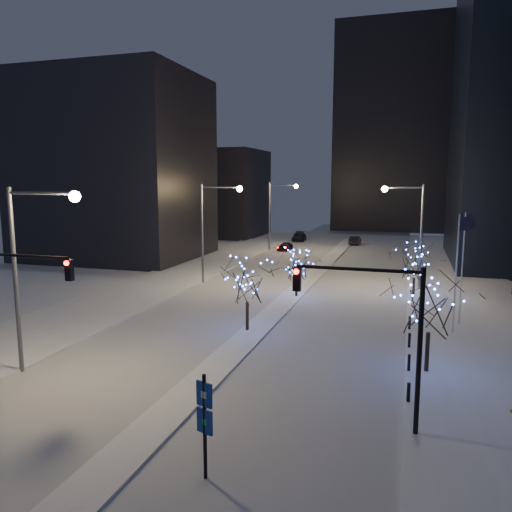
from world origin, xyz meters
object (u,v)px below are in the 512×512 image
at_px(traffic_signal_west, 11,297).
at_px(holiday_tree_plaza_near, 430,303).
at_px(car_near, 285,246).
at_px(holiday_tree_median_far, 297,266).
at_px(street_lamp_w_far, 276,207).
at_px(wayfinding_sign, 205,415).
at_px(car_mid, 355,240).
at_px(car_far, 299,237).
at_px(holiday_tree_median_near, 247,282).
at_px(street_lamp_w_near, 30,255).
at_px(street_lamp_w_mid, 212,220).
at_px(holiday_tree_plaza_far, 415,262).
at_px(traffic_signal_east, 380,320).
at_px(street_lamp_east, 412,222).

xyz_separation_m(traffic_signal_west, holiday_tree_plaza_near, (19.55, 8.23, -0.83)).
height_order(car_near, holiday_tree_median_far, holiday_tree_median_far).
xyz_separation_m(street_lamp_w_far, wayfinding_sign, (12.39, -56.19, -4.16)).
bearing_deg(traffic_signal_west, car_mid, 81.03).
height_order(traffic_signal_west, holiday_tree_plaza_near, traffic_signal_west).
xyz_separation_m(street_lamp_w_far, holiday_tree_plaza_near, (20.04, -43.77, -2.57)).
distance_m(car_near, car_far, 12.50).
relative_size(holiday_tree_median_near, wayfinding_sign, 1.33).
distance_m(street_lamp_w_near, car_mid, 62.15).
bearing_deg(street_lamp_w_mid, traffic_signal_west, -88.94).
distance_m(holiday_tree_median_near, wayfinding_sign, 17.23).
distance_m(car_far, wayfinding_sign, 70.46).
height_order(holiday_tree_plaza_far, wayfinding_sign, holiday_tree_plaza_far).
relative_size(street_lamp_w_mid, holiday_tree_median_far, 2.43).
height_order(car_mid, car_far, car_far).
bearing_deg(street_lamp_w_near, wayfinding_sign, -26.53).
bearing_deg(car_mid, street_lamp_w_near, 83.35).
distance_m(car_far, holiday_tree_plaza_far, 42.52).
bearing_deg(holiday_tree_plaza_near, traffic_signal_east, -106.68).
height_order(traffic_signal_east, car_far, traffic_signal_east).
height_order(traffic_signal_east, holiday_tree_plaza_far, traffic_signal_east).
distance_m(street_lamp_w_mid, holiday_tree_median_near, 17.00).
distance_m(holiday_tree_plaza_far, wayfinding_sign, 32.18).
relative_size(street_lamp_w_mid, holiday_tree_plaza_far, 2.15).
height_order(street_lamp_w_far, traffic_signal_east, street_lamp_w_far).
bearing_deg(wayfinding_sign, street_lamp_east, 99.72).
distance_m(street_lamp_east, holiday_tree_plaza_far, 4.39).
height_order(street_lamp_w_mid, traffic_signal_west, street_lamp_w_mid).
xyz_separation_m(street_lamp_w_mid, wayfinding_sign, (12.39, -31.19, -4.16)).
distance_m(street_lamp_east, holiday_tree_median_near, 20.62).
bearing_deg(car_far, holiday_tree_plaza_far, -69.26).
relative_size(street_lamp_w_mid, car_mid, 2.39).
height_order(street_lamp_w_far, holiday_tree_median_near, street_lamp_w_far).
bearing_deg(holiday_tree_plaza_far, holiday_tree_plaza_near, -88.17).
relative_size(traffic_signal_west, wayfinding_sign, 1.83).
xyz_separation_m(car_mid, holiday_tree_median_near, (-2.00, -50.45, 2.83)).
bearing_deg(traffic_signal_east, traffic_signal_west, -176.71).
height_order(holiday_tree_median_near, wayfinding_sign, holiday_tree_median_near).
height_order(street_lamp_east, holiday_tree_median_far, street_lamp_east).
bearing_deg(holiday_tree_median_near, car_mid, 87.73).
relative_size(street_lamp_w_near, car_near, 2.69).
xyz_separation_m(traffic_signal_east, holiday_tree_median_far, (-8.44, 22.56, -1.92)).
relative_size(traffic_signal_east, wayfinding_sign, 1.83).
relative_size(car_near, wayfinding_sign, 0.97).
bearing_deg(holiday_tree_median_near, holiday_tree_plaza_far, 53.12).
height_order(traffic_signal_west, car_near, traffic_signal_west).
xyz_separation_m(car_near, holiday_tree_median_far, (8.25, -29.22, 2.21)).
bearing_deg(street_lamp_w_near, street_lamp_w_far, 90.00).
xyz_separation_m(car_mid, holiday_tree_plaza_far, (9.00, -35.79, 2.40)).
distance_m(street_lamp_w_near, wayfinding_sign, 14.46).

